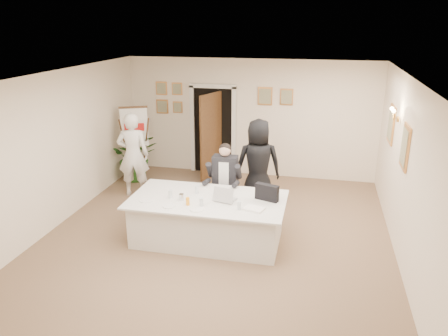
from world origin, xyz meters
TOP-DOWN VIEW (x-y plane):
  - floor at (0.00, 0.00)m, footprint 7.00×7.00m
  - ceiling at (0.00, 0.00)m, footprint 6.00×7.00m
  - wall_back at (0.00, 3.50)m, footprint 6.00×0.10m
  - wall_front at (0.00, -3.50)m, footprint 6.00×0.10m
  - wall_left at (-3.00, 0.00)m, footprint 0.10×7.00m
  - wall_right at (3.00, 0.00)m, footprint 0.10×7.00m
  - doorway at (-0.88, 3.32)m, footprint 1.14×0.86m
  - pictures_back_wall at (-0.80, 3.47)m, footprint 3.40×0.06m
  - pictures_right_wall at (2.97, 1.20)m, footprint 0.06×2.20m
  - wall_sconce at (2.90, 1.20)m, footprint 0.20×0.30m
  - conference_table at (-0.12, -0.07)m, footprint 2.63×1.40m
  - seated_man at (-0.05, 0.93)m, footprint 0.73×0.77m
  - flip_chart at (-2.52, 2.44)m, footprint 0.63×0.50m
  - standing_man at (-2.20, 1.60)m, footprint 0.75×0.58m
  - standing_woman at (0.51, 1.51)m, footprint 1.01×0.78m
  - potted_palm at (-2.55, 2.50)m, footprint 1.31×1.25m
  - laptop at (0.17, -0.05)m, footprint 0.44×0.45m
  - laptop_bag at (0.86, 0.09)m, footprint 0.41×0.23m
  - paper_stack at (0.72, -0.34)m, footprint 0.36×0.30m
  - plate_left at (-1.10, -0.37)m, footprint 0.24×0.24m
  - plate_mid at (-0.65, -0.52)m, footprint 0.24×0.24m
  - plate_near at (-0.17, -0.55)m, footprint 0.26×0.26m
  - glass_a at (-0.74, -0.17)m, footprint 0.07×0.07m
  - glass_b at (-0.14, -0.38)m, footprint 0.08×0.08m
  - glass_c at (0.48, -0.38)m, footprint 0.07×0.07m
  - glass_d at (-0.36, 0.12)m, footprint 0.07×0.07m
  - oj_glass at (-0.37, -0.39)m, footprint 0.08×0.08m
  - steel_jug at (-0.53, -0.22)m, footprint 0.09×0.09m

SIDE VIEW (x-z plane):
  - floor at x=0.00m, z-range 0.00..0.00m
  - conference_table at x=-0.12m, z-range 0.01..0.78m
  - potted_palm at x=-2.55m, z-range 0.00..1.13m
  - seated_man at x=-0.05m, z-range 0.00..1.48m
  - plate_left at x=-1.10m, z-range 0.78..0.79m
  - plate_mid at x=-0.65m, z-range 0.78..0.79m
  - plate_near at x=-0.17m, z-range 0.78..0.79m
  - paper_stack at x=0.72m, z-range 0.78..0.81m
  - flip_chart at x=-2.52m, z-range -0.06..1.69m
  - steel_jug at x=-0.53m, z-range 0.78..0.89m
  - oj_glass at x=-0.37m, z-range 0.78..0.91m
  - glass_a at x=-0.74m, z-range 0.77..0.92m
  - glass_b at x=-0.14m, z-range 0.77..0.92m
  - glass_c at x=0.48m, z-range 0.77..0.92m
  - glass_d at x=-0.36m, z-range 0.77..0.92m
  - standing_man at x=-2.20m, z-range 0.00..1.82m
  - laptop at x=0.17m, z-range 0.78..1.05m
  - laptop_bag at x=0.86m, z-range 0.78..1.05m
  - standing_woman at x=0.51m, z-range 0.00..1.83m
  - doorway at x=-0.88m, z-range -0.06..2.14m
  - wall_back at x=0.00m, z-range 0.00..2.80m
  - wall_front at x=0.00m, z-range 0.00..2.80m
  - wall_left at x=-3.00m, z-range 0.00..2.80m
  - wall_right at x=3.00m, z-range 0.00..2.80m
  - pictures_right_wall at x=2.97m, z-range 1.35..2.15m
  - pictures_back_wall at x=-0.80m, z-range 1.45..2.25m
  - wall_sconce at x=2.90m, z-range 1.98..2.22m
  - ceiling at x=0.00m, z-range 2.79..2.81m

